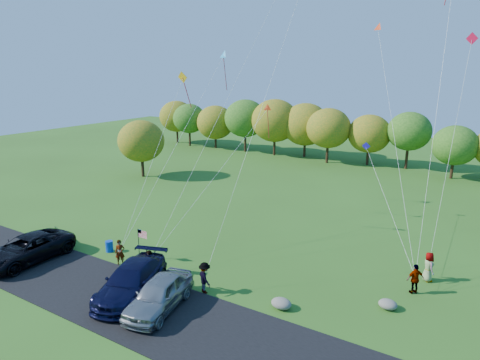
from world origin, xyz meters
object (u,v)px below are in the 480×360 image
(minivan_dark, at_px, (27,249))
(flyer_c, at_px, (205,278))
(park_bench, at_px, (60,234))
(flyer_a, at_px, (120,252))
(trash_barrel, at_px, (109,246))
(minivan_navy, at_px, (131,281))
(minivan_silver, at_px, (159,294))
(flyer_b, at_px, (150,263))
(flyer_d, at_px, (415,279))
(flyer_e, at_px, (428,267))

(minivan_dark, height_order, flyer_c, flyer_c)
(park_bench, bearing_deg, minivan_dark, -48.39)
(flyer_a, relative_size, park_bench, 1.08)
(minivan_dark, distance_m, trash_barrel, 5.42)
(flyer_c, height_order, park_bench, flyer_c)
(park_bench, bearing_deg, trash_barrel, 25.31)
(minivan_navy, xyz_separation_m, minivan_silver, (2.41, -0.30, -0.02))
(minivan_navy, relative_size, park_bench, 3.82)
(minivan_navy, xyz_separation_m, flyer_b, (-0.96, 2.55, -0.15))
(flyer_a, xyz_separation_m, flyer_b, (2.72, 0.00, -0.07))
(minivan_silver, xyz_separation_m, trash_barrel, (-8.40, 3.92, -0.54))
(flyer_b, relative_size, flyer_c, 0.85)
(minivan_navy, distance_m, flyer_a, 4.48)
(trash_barrel, bearing_deg, flyer_c, -6.52)
(minivan_dark, height_order, flyer_d, flyer_d)
(flyer_c, xyz_separation_m, park_bench, (-14.34, 0.53, -0.46))
(flyer_c, bearing_deg, minivan_silver, 101.38)
(minivan_navy, xyz_separation_m, flyer_d, (13.96, 9.03, -0.04))
(park_bench, bearing_deg, flyer_c, 16.89)
(flyer_b, relative_size, trash_barrel, 2.01)
(flyer_d, xyz_separation_m, trash_barrel, (-19.96, -5.40, -0.52))
(flyer_a, distance_m, flyer_e, 19.98)
(minivan_dark, relative_size, flyer_b, 3.94)
(minivan_dark, bearing_deg, trash_barrel, 48.45)
(flyer_c, xyz_separation_m, trash_barrel, (-9.40, 1.07, -0.55))
(flyer_b, distance_m, trash_barrel, 5.16)
(flyer_c, bearing_deg, minivan_dark, 44.16)
(flyer_d, bearing_deg, flyer_c, -11.82)
(minivan_silver, relative_size, flyer_b, 3.20)
(flyer_a, distance_m, flyer_c, 7.10)
(minivan_navy, relative_size, flyer_b, 3.83)
(flyer_e, bearing_deg, minivan_navy, 92.64)
(flyer_d, bearing_deg, minivan_dark, -21.12)
(minivan_navy, height_order, trash_barrel, minivan_navy)
(minivan_silver, bearing_deg, flyer_a, 142.76)
(flyer_c, bearing_deg, flyer_d, -117.81)
(flyer_a, height_order, flyer_b, flyer_a)
(minivan_silver, distance_m, flyer_b, 4.42)
(flyer_a, height_order, flyer_d, flyer_d)
(minivan_dark, distance_m, flyer_e, 26.49)
(minivan_silver, xyz_separation_m, flyer_e, (11.95, 11.40, 0.00))
(flyer_d, bearing_deg, park_bench, -29.91)
(flyer_d, height_order, trash_barrel, flyer_d)
(minivan_dark, distance_m, flyer_b, 9.01)
(flyer_e, xyz_separation_m, trash_barrel, (-20.36, -7.48, -0.54))
(flyer_c, distance_m, trash_barrel, 9.47)
(minivan_dark, bearing_deg, flyer_a, 26.27)
(minivan_silver, height_order, flyer_e, flyer_e)
(minivan_navy, xyz_separation_m, flyer_a, (-3.69, 2.55, -0.08))
(minivan_dark, height_order, park_bench, minivan_dark)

